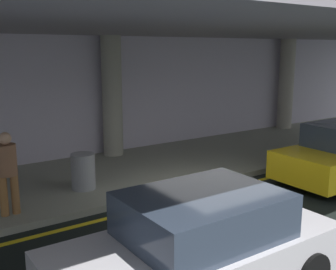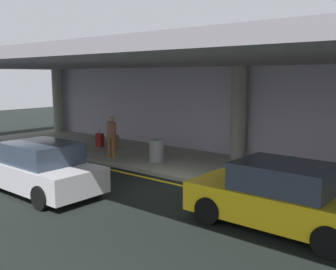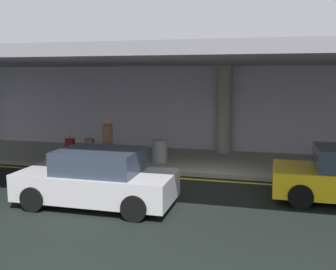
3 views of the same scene
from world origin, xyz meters
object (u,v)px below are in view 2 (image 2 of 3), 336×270
(car_silver, at_px, (41,169))
(suitcase_upright_primary, at_px, (114,141))
(support_column_far_left, at_px, (58,101))
(trash_bin_steel, at_px, (157,151))
(car_yellow_taxi, at_px, (281,197))
(traveler_with_luggage, at_px, (111,134))
(support_column_left_mid, at_px, (239,113))
(suitcase_upright_secondary, at_px, (100,140))

(car_silver, xyz_separation_m, suitcase_upright_primary, (-2.98, 5.66, -0.25))
(support_column_far_left, height_order, trash_bin_steel, support_column_far_left)
(car_yellow_taxi, bearing_deg, support_column_far_left, 161.57)
(car_silver, bearing_deg, suitcase_upright_primary, -59.32)
(traveler_with_luggage, bearing_deg, trash_bin_steel, -103.93)
(support_column_left_mid, bearing_deg, suitcase_upright_primary, -163.14)
(trash_bin_steel, bearing_deg, suitcase_upright_primary, 165.09)
(support_column_far_left, xyz_separation_m, support_column_left_mid, (12.00, 0.00, 0.00))
(suitcase_upright_primary, distance_m, suitcase_upright_secondary, 0.83)
(car_silver, xyz_separation_m, traveler_with_luggage, (-1.49, 4.14, 0.40))
(suitcase_upright_secondary, bearing_deg, support_column_far_left, -170.39)
(car_silver, distance_m, traveler_with_luggage, 4.41)
(support_column_left_mid, distance_m, car_yellow_taxi, 6.87)
(support_column_left_mid, distance_m, traveler_with_luggage, 5.11)
(trash_bin_steel, bearing_deg, car_silver, -94.19)
(support_column_far_left, xyz_separation_m, car_yellow_taxi, (16.10, -5.37, -1.26))
(car_silver, distance_m, suitcase_upright_secondary, 6.68)
(support_column_left_mid, distance_m, trash_bin_steel, 3.56)
(car_yellow_taxi, height_order, car_silver, same)
(support_column_left_mid, xyz_separation_m, car_yellow_taxi, (4.10, -5.37, -1.26))
(suitcase_upright_primary, relative_size, suitcase_upright_secondary, 1.00)
(car_yellow_taxi, bearing_deg, traveler_with_luggage, 164.65)
(support_column_far_left, xyz_separation_m, car_silver, (9.56, -7.30, -1.26))
(support_column_far_left, bearing_deg, suitcase_upright_secondary, -17.32)
(traveler_with_luggage, relative_size, suitcase_upright_secondary, 1.87)
(car_silver, xyz_separation_m, trash_bin_steel, (0.35, 4.78, -0.14))
(car_yellow_taxi, distance_m, suitcase_upright_secondary, 10.93)
(car_silver, bearing_deg, car_yellow_taxi, -160.59)
(car_yellow_taxi, bearing_deg, suitcase_upright_secondary, 160.95)
(car_silver, relative_size, traveler_with_luggage, 2.44)
(traveler_with_luggage, bearing_deg, car_silver, 166.63)
(support_column_left_mid, height_order, car_yellow_taxi, support_column_left_mid)
(support_column_far_left, relative_size, trash_bin_steel, 4.29)
(support_column_far_left, relative_size, car_yellow_taxi, 0.89)
(traveler_with_luggage, distance_m, suitcase_upright_primary, 2.23)
(support_column_far_left, distance_m, car_yellow_taxi, 17.02)
(car_silver, height_order, suitcase_upright_secondary, car_silver)
(support_column_left_mid, bearing_deg, car_yellow_taxi, -52.62)
(suitcase_upright_primary, height_order, suitcase_upright_secondary, same)
(car_yellow_taxi, relative_size, suitcase_upright_primary, 4.56)
(traveler_with_luggage, xyz_separation_m, suitcase_upright_primary, (-1.49, 1.53, -0.65))
(support_column_far_left, height_order, car_silver, support_column_far_left)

